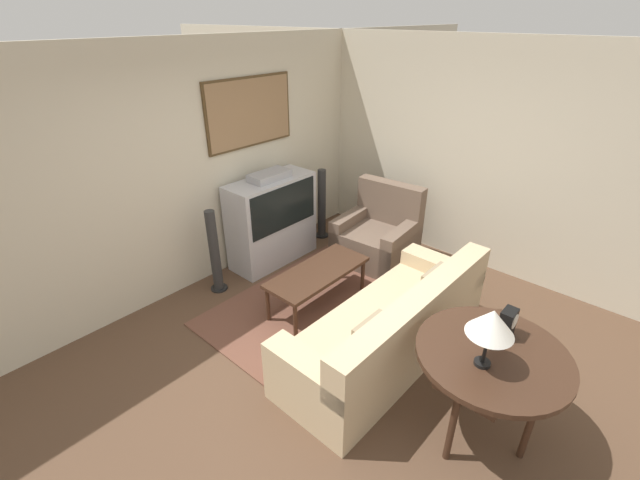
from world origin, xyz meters
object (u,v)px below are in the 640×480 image
Objects in this scene: armchair at (378,237)px; coffee_table at (318,274)px; tv at (272,220)px; speaker_tower_right at (322,206)px; mantel_clock at (507,323)px; couch at (390,330)px; console_table at (492,360)px; speaker_tower_left at (215,254)px; table_lamp at (492,323)px.

armchair is 1.29m from coffee_table.
tv reaches higher than speaker_tower_right.
mantel_clock reaches higher than armchair.
armchair is 0.98m from speaker_tower_right.
couch is 2.11× the size of console_table.
tv is at bearing 80.65° from mantel_clock.
armchair is at bearing 55.79° from mantel_clock.
speaker_tower_left reaches higher than coffee_table.
mantel_clock is (0.39, -0.00, -0.24)m from table_lamp.
couch is 2.31× the size of armchair.
tv is 1.38m from armchair.
couch is 5.03× the size of table_lamp.
table_lamp is at bearing 68.05° from couch.
table_lamp is 2.01× the size of mantel_clock.
mantel_clock reaches higher than coffee_table.
armchair is at bearing 4.94° from coffee_table.
coffee_table is at bearing -108.27° from tv.
coffee_table is at bearing -139.86° from speaker_tower_right.
console_table is (-1.66, -2.11, 0.40)m from armchair.
armchair is at bearing -89.90° from speaker_tower_right.
mantel_clock reaches higher than console_table.
speaker_tower_left is at bearing -122.76° from armchair.
console_table is at bearing -175.38° from mantel_clock.
tv is at bearing 76.61° from console_table.
speaker_tower_left reaches higher than console_table.
speaker_tower_right reaches higher than armchair.
tv is 2.21m from couch.
speaker_tower_left is (-1.83, 0.97, 0.16)m from armchair.
couch is at bearing -123.97° from speaker_tower_right.
couch is 1.09m from console_table.
tv is 1.19× the size of speaker_tower_left.
couch reaches higher than console_table.
speaker_tower_left is at bearing 180.00° from speaker_tower_right.
speaker_tower_right is (1.28, 1.08, 0.07)m from coffee_table.
speaker_tower_right reaches higher than console_table.
coffee_table is 5.32× the size of mantel_clock.
console_table is 3.50m from speaker_tower_right.
couch is at bearing 76.45° from console_table.
speaker_tower_left is (-0.01, 3.06, -0.66)m from table_lamp.
couch is at bearing 89.75° from mantel_clock.
console_table is at bearing -100.59° from coffee_table.
speaker_tower_left reaches higher than armchair.
mantel_clock is at bearing 4.62° from console_table.
speaker_tower_right is at bearing 59.33° from table_lamp.
coffee_table is (0.14, 1.03, 0.10)m from couch.
couch is 1.33m from table_lamp.
tv is at bearing 178.05° from speaker_tower_right.
couch is at bearing -97.71° from coffee_table.
coffee_table is at bearing 74.86° from table_lamp.
couch is 10.09× the size of mantel_clock.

